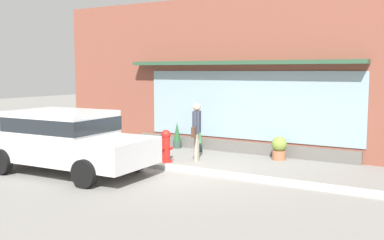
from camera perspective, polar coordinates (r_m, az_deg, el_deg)
ground_plane at (r=11.79m, az=-0.39°, el=-6.31°), size 60.00×60.00×0.00m
curb_strip at (r=11.61m, az=-0.91°, el=-6.21°), size 14.00×0.24×0.12m
storefront at (r=14.33m, az=6.27°, el=5.49°), size 14.00×0.81×4.88m
fire_hydrant at (r=12.76m, az=-3.30°, el=-3.21°), size 0.41×0.38×0.91m
pedestrian_with_handbag at (r=12.83m, az=0.56°, el=-0.99°), size 0.28×0.62×1.65m
parked_car_silver at (r=11.80m, az=-15.56°, el=-2.16°), size 4.41×2.19×1.56m
potted_plant_trailing_edge at (r=14.37m, az=0.79°, el=-1.60°), size 0.26×0.26×1.25m
potted_plant_corner_tall at (r=13.33m, az=10.88°, el=-3.44°), size 0.44×0.44×0.67m
potted_plant_low_front at (r=15.03m, az=-1.88°, el=-2.01°), size 0.27×0.27×0.85m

